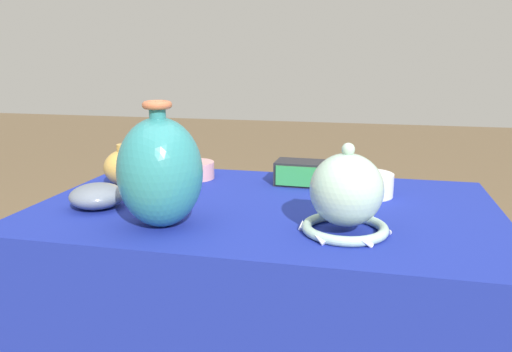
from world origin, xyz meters
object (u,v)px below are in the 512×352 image
Objects in this scene: vase_dome_bell at (346,196)px; pot_squat_rose at (194,170)px; vase_tall_bulbous at (160,172)px; mosaic_tile_box at (300,173)px; pot_squat_porcelain at (369,184)px; bowl_shallow_slate at (97,196)px; jar_round_ochre at (127,167)px; jar_round_ivory at (177,174)px.

vase_dome_bell is 1.60× the size of pot_squat_rose.
vase_tall_bulbous is 0.52m from mosaic_tile_box.
pot_squat_porcelain is at bearing 38.44° from vase_tall_bulbous.
pot_squat_porcelain is 0.73m from bowl_shallow_slate.
mosaic_tile_box is at bearing 37.25° from bowl_shallow_slate.
pot_squat_porcelain is 0.98× the size of bowl_shallow_slate.
vase_dome_bell reaches higher than pot_squat_porcelain.
mosaic_tile_box is 1.08× the size of pot_squat_porcelain.
jar_round_ochre is at bearing -142.21° from pot_squat_rose.
jar_round_ochre reaches higher than jar_round_ivory.
bowl_shallow_slate is (-0.67, -0.27, -0.00)m from pot_squat_porcelain.
pot_squat_porcelain is 1.30× the size of jar_round_ivory.
jar_round_ochre is 0.21m from pot_squat_rose.
vase_tall_bulbous is 0.46m from pot_squat_rose.
vase_tall_bulbous is 2.73× the size of jar_round_ivory.
vase_dome_bell is 0.71m from jar_round_ochre.
jar_round_ivory reaches higher than pot_squat_rose.
jar_round_ivory is (0.16, -0.01, -0.01)m from jar_round_ochre.
jar_round_ivory is at bearing -173.78° from pot_squat_porcelain.
mosaic_tile_box is 0.37m from jar_round_ivory.
pot_squat_porcelain is at bearing -8.69° from pot_squat_rose.
jar_round_ivory reaches higher than mosaic_tile_box.
mosaic_tile_box is at bearing 22.61° from jar_round_ivory.
jar_round_ochre is at bearing 98.52° from bowl_shallow_slate.
vase_dome_bell is at bearing -4.09° from bowl_shallow_slate.
pot_squat_porcelain is at bearing 81.73° from vase_dome_bell.
jar_round_ochre reaches higher than pot_squat_porcelain.
jar_round_ochre is (-0.71, -0.05, 0.02)m from pot_squat_porcelain.
vase_tall_bulbous is 0.41m from vase_dome_bell.
vase_dome_bell is at bearing 6.02° from vase_tall_bulbous.
vase_dome_bell is 0.63m from bowl_shallow_slate.
vase_dome_bell is at bearing -98.27° from pot_squat_porcelain.
pot_squat_porcelain is 0.54m from jar_round_ivory.
pot_squat_porcelain is (0.20, -0.08, -0.00)m from mosaic_tile_box.
pot_squat_rose is (-0.54, 0.08, -0.01)m from pot_squat_porcelain.
vase_dome_bell is 0.43m from mosaic_tile_box.
jar_round_ochre is (-0.50, -0.13, 0.02)m from mosaic_tile_box.
vase_tall_bulbous is 2.25× the size of pot_squat_rose.
bowl_shallow_slate is at bearing -110.28° from pot_squat_rose.
vase_tall_bulbous reaches higher than bowl_shallow_slate.
vase_tall_bulbous is at bearing -79.42° from pot_squat_rose.
mosaic_tile_box is at bearing 14.27° from jar_round_ochre.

